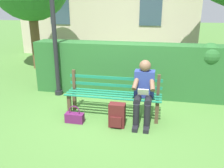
% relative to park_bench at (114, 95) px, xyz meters
% --- Properties ---
extents(ground, '(60.00, 60.00, 0.00)m').
position_rel_park_bench_xyz_m(ground, '(0.00, 0.06, -0.45)').
color(ground, '#477533').
extents(park_bench, '(1.93, 0.45, 0.88)m').
position_rel_park_bench_xyz_m(park_bench, '(0.00, 0.00, 0.00)').
color(park_bench, '#4C3828').
rests_on(park_bench, ground).
extents(person_seated, '(0.44, 0.73, 1.20)m').
position_rel_park_bench_xyz_m(person_seated, '(-0.61, 0.16, 0.20)').
color(person_seated, navy).
rests_on(person_seated, ground).
extents(hedge_backdrop, '(5.29, 0.67, 1.38)m').
position_rel_park_bench_xyz_m(hedge_backdrop, '(-0.42, -1.28, 0.23)').
color(hedge_backdrop, '#265B28').
rests_on(hedge_backdrop, ground).
extents(backpack, '(0.30, 0.26, 0.46)m').
position_rel_park_bench_xyz_m(backpack, '(-0.16, 0.48, -0.22)').
color(backpack, '#4C1919').
rests_on(backpack, ground).
extents(handbag, '(0.36, 0.15, 0.35)m').
position_rel_park_bench_xyz_m(handbag, '(0.67, 0.49, -0.34)').
color(handbag, '#59194C').
rests_on(handbag, ground).
extents(lamp_post, '(0.27, 0.27, 3.80)m').
position_rel_park_bench_xyz_m(lamp_post, '(1.60, -0.87, 1.80)').
color(lamp_post, black).
rests_on(lamp_post, ground).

